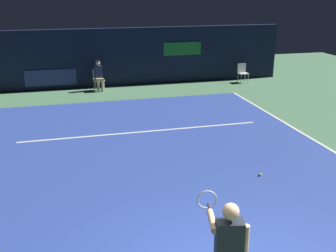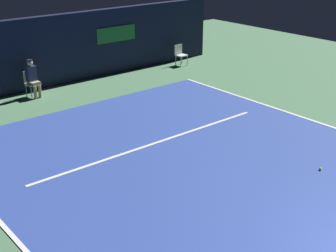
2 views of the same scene
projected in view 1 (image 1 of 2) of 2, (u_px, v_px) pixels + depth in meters
The scene contains 9 objects.
ground_plane at pixel (159, 158), 10.92m from camera, with size 30.80×30.80×0.00m, color #4C7A56.
court_surface at pixel (159, 158), 10.92m from camera, with size 9.64×12.18×0.01m, color #2D479E.
line_sideline_left at pixel (317, 142), 12.05m from camera, with size 0.10×12.18×0.01m, color white.
line_service at pixel (143, 132), 12.87m from camera, with size 7.52×0.10×0.01m, color white.
back_wall at pixel (113, 57), 18.60m from camera, with size 16.03×0.33×2.60m.
tennis_player at pixel (228, 252), 5.42m from camera, with size 0.51×1.02×1.73m.
line_judge_on_chair at pixel (99, 75), 17.86m from camera, with size 0.48×0.56×1.32m.
courtside_chair_near at pixel (243, 72), 19.50m from camera, with size 0.45×0.43×0.88m.
tennis_ball at pixel (260, 175), 9.86m from camera, with size 0.07×0.07×0.07m, color #CCE033.
Camera 1 is at (-2.30, -4.71, 4.31)m, focal length 43.95 mm.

